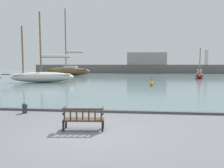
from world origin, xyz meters
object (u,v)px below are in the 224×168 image
object	(u,v)px
sailboat_outer_starboard	(67,70)
sailboat_nearest_port	(199,75)
park_bench	(84,119)
sailboat_outer_port	(43,76)
channel_buoy	(152,84)
mooring_bollard	(25,108)

from	to	relation	value
sailboat_outer_starboard	sailboat_nearest_port	xyz separation A→B (m)	(27.25, -6.57, -0.50)
park_bench	sailboat_outer_port	distance (m)	24.04
sailboat_nearest_port	channel_buoy	bearing A→B (deg)	-122.19
mooring_bollard	channel_buoy	bearing A→B (deg)	62.67
sailboat_outer_starboard	channel_buoy	world-z (taller)	sailboat_outer_starboard
sailboat_nearest_port	mooring_bollard	distance (m)	35.66
channel_buoy	sailboat_nearest_port	bearing A→B (deg)	57.81
sailboat_outer_starboard	mooring_bollard	distance (m)	38.68
sailboat_outer_port	mooring_bollard	size ratio (longest dim) A/B	17.94
channel_buoy	sailboat_outer_port	bearing A→B (deg)	166.73
sailboat_nearest_port	sailboat_outer_port	size ratio (longest dim) A/B	0.57
sailboat_outer_starboard	park_bench	bearing A→B (deg)	-71.59
sailboat_outer_port	channel_buoy	distance (m)	15.41
sailboat_outer_starboard	sailboat_nearest_port	size ratio (longest dim) A/B	2.67
sailboat_outer_starboard	sailboat_outer_port	world-z (taller)	sailboat_outer_starboard
park_bench	channel_buoy	distance (m)	18.26
sailboat_outer_starboard	channel_buoy	size ratio (longest dim) A/B	12.43
park_bench	channel_buoy	size ratio (longest dim) A/B	1.36
sailboat_nearest_port	channel_buoy	distance (m)	18.62
sailboat_outer_starboard	mooring_bollard	world-z (taller)	sailboat_outer_starboard
sailboat_outer_starboard	mooring_bollard	size ratio (longest dim) A/B	27.26
sailboat_outer_starboard	channel_buoy	bearing A→B (deg)	-52.17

